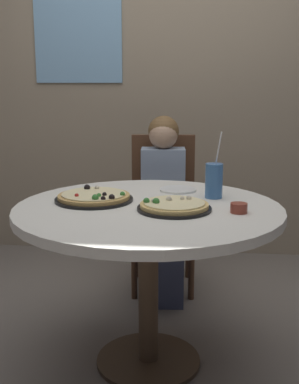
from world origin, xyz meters
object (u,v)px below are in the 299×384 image
object	(u,v)px
pizza_veggie	(174,206)
soda_cup	(214,181)
chair_wooden	(163,203)
plate_small	(178,190)
dining_table	(148,229)
diner_child	(163,218)
sauce_bowl	(239,208)
pizza_cheese	(94,197)

from	to	relation	value
pizza_veggie	soda_cup	xyz separation A→B (m)	(0.17, 0.24, 0.06)
chair_wooden	plate_small	world-z (taller)	chair_wooden
dining_table	diner_child	xyz separation A→B (m)	(0.01, 0.77, -0.16)
plate_small	pizza_veggie	bearing A→B (deg)	-89.87
sauce_bowl	diner_child	bearing A→B (deg)	113.84
dining_table	pizza_cheese	bearing A→B (deg)	165.09
pizza_veggie	pizza_cheese	world-z (taller)	same
diner_child	pizza_veggie	distance (m)	0.88
dining_table	pizza_cheese	xyz separation A→B (m)	(-0.25, 0.07, 0.12)
diner_child	soda_cup	world-z (taller)	diner_child
chair_wooden	pizza_cheese	distance (m)	0.95
dining_table	sauce_bowl	bearing A→B (deg)	-11.59
dining_table	diner_child	size ratio (longest dim) A/B	1.07
plate_small	sauce_bowl	bearing A→B (deg)	-55.95
diner_child	plate_small	bearing A→B (deg)	-76.66
pizza_veggie	soda_cup	size ratio (longest dim) A/B	1.02
dining_table	plate_small	bearing A→B (deg)	70.43
dining_table	soda_cup	xyz separation A→B (m)	(0.28, 0.18, 0.18)
pizza_cheese	soda_cup	bearing A→B (deg)	12.05
chair_wooden	dining_table	bearing A→B (deg)	-89.58
chair_wooden	soda_cup	distance (m)	0.88
diner_child	chair_wooden	bearing A→B (deg)	94.02
chair_wooden	pizza_veggie	distance (m)	1.05
pizza_veggie	pizza_cheese	size ratio (longest dim) A/B	0.89
dining_table	soda_cup	distance (m)	0.38
dining_table	sauce_bowl	xyz separation A→B (m)	(0.38, -0.08, 0.12)
pizza_cheese	soda_cup	xyz separation A→B (m)	(0.54, 0.11, 0.06)
soda_cup	pizza_veggie	bearing A→B (deg)	-125.16
pizza_veggie	soda_cup	world-z (taller)	soda_cup
diner_child	pizza_veggie	size ratio (longest dim) A/B	3.46
diner_child	sauce_bowl	xyz separation A→B (m)	(0.37, -0.85, 0.29)
pizza_veggie	sauce_bowl	size ratio (longest dim) A/B	4.46
diner_child	soda_cup	bearing A→B (deg)	-64.65
soda_cup	sauce_bowl	size ratio (longest dim) A/B	4.38
diner_child	soda_cup	xyz separation A→B (m)	(0.28, -0.59, 0.35)
pizza_cheese	sauce_bowl	size ratio (longest dim) A/B	5.04
pizza_veggie	pizza_cheese	bearing A→B (deg)	160.87
pizza_cheese	plate_small	world-z (taller)	pizza_cheese
chair_wooden	plate_small	distance (m)	0.68
sauce_bowl	pizza_veggie	bearing A→B (deg)	176.11
chair_wooden	pizza_cheese	bearing A→B (deg)	-105.54
dining_table	pizza_veggie	distance (m)	0.18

